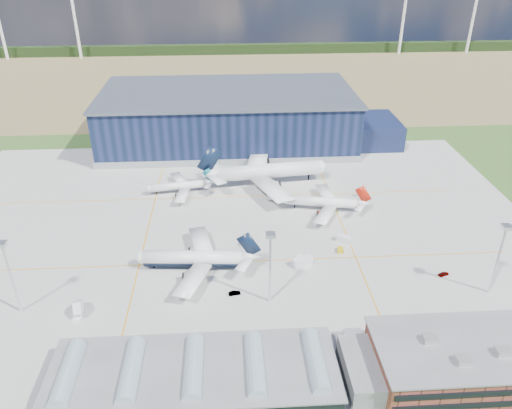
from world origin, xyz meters
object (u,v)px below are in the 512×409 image
airliner_red (323,197)px  gse_tug_a (239,340)px  light_mast_center (270,257)px  gse_tug_c (257,166)px  gse_van_b (344,239)px  light_mast_west (8,266)px  ops_building (471,360)px  car_a (444,274)px  gse_van_a (303,262)px  light_mast_east (501,248)px  airliner_widebody (269,164)px  gse_cart_a (299,258)px  gse_tug_b (340,250)px  airstair (79,310)px  hangar (234,119)px  airliner_regional (178,182)px  gse_van_c (352,334)px  airliner_navy (192,251)px  car_b (235,293)px

airliner_red → gse_tug_a: bearing=74.6°
light_mast_center → gse_tug_c: 93.19m
gse_van_b → light_mast_west: bearing=140.4°
ops_building → car_a: ops_building is taller
gse_van_a → light_mast_east: bearing=-124.7°
airliner_widebody → gse_cart_a: bearing=-91.7°
light_mast_east → gse_van_a: 57.33m
light_mast_east → gse_tug_b: 48.22m
gse_van_a → gse_van_b: bearing=-69.3°
ops_building → airstair: ops_building is taller
hangar → gse_tug_a: 141.24m
airliner_regional → gse_van_c: airliner_regional is taller
airliner_navy → hangar: bearing=-93.6°
airliner_regional → gse_tug_c: bearing=-155.0°
airliner_red → light_mast_east: bearing=139.0°
gse_van_b → airliner_widebody: bearing=59.1°
light_mast_center → airstair: size_ratio=4.35×
airliner_regional → gse_van_b: 71.90m
airliner_regional → gse_tug_b: bearing=132.5°
car_a → gse_van_c: bearing=106.4°
airliner_red → gse_tug_b: 28.74m
ops_building → light_mast_west: 119.33m
gse_tug_a → gse_van_c: bearing=2.6°
light_mast_center → car_b: size_ratio=6.56×
light_mast_west → gse_van_b: bearing=16.6°
car_a → gse_cart_a: bearing=56.2°
airliner_red → gse_tug_b: airliner_red is taller
light_mast_east → gse_cart_a: bearing=159.6°
light_mast_west → gse_van_a: bearing=11.5°
gse_cart_a → car_b: gse_cart_a is taller
gse_tug_c → car_b: (-12.45, -88.53, -0.20)m
airliner_widebody → gse_tug_a: (-15.61, -91.90, -8.30)m
gse_tug_b → gse_van_b: gse_van_b is taller
hangar → gse_van_c: bearing=-78.9°
airstair → gse_cart_a: bearing=9.3°
gse_tug_b → gse_van_b: 6.22m
gse_van_b → car_b: bearing=157.9°
car_b → gse_tug_a: bearing=170.3°
airliner_navy → car_b: size_ratio=11.41×
hangar → airstair: hangar is taller
light_mast_west → gse_van_b: light_mast_west is taller
light_mast_west → airliner_navy: light_mast_west is taller
ops_building → airliner_widebody: airliner_widebody is taller
airliner_red → gse_tug_c: airliner_red is taller
car_a → car_b: (-64.77, -5.25, -0.03)m
gse_van_c → gse_tug_c: bearing=5.1°
hangar → light_mast_east: 144.23m
light_mast_east → airliner_regional: (-95.97, 70.00, -10.72)m
light_mast_center → gse_van_c: bearing=-38.1°
car_b → gse_cart_a: bearing=-63.6°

